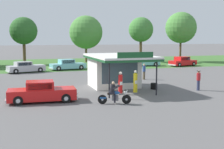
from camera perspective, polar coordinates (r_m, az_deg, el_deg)
name	(u,v)px	position (r m, az deg, el deg)	size (l,w,h in m)	color
ground_plane	(124,95)	(24.22, 2.28, -3.92)	(300.00, 300.00, 0.00)	#5B5959
grass_verge_strip	(65,64)	(53.16, -8.86, 2.04)	(120.00, 24.00, 0.01)	#3D6B2D
service_station_kiosk	(115,68)	(27.70, 0.56, 1.17)	(4.84, 7.42, 3.49)	silver
gas_pump_nearside	(120,84)	(24.44, 1.60, -1.81)	(0.44, 0.44, 1.86)	slate
gas_pump_offside	(135,83)	(24.89, 4.43, -1.58)	(0.44, 0.44, 1.93)	slate
motorcycle_with_rider	(114,95)	(20.99, 0.36, -3.81)	(2.26, 0.87, 1.58)	black
featured_classic_sedan	(42,92)	(22.25, -13.10, -3.31)	(5.04, 2.12, 1.50)	red
parked_car_back_row_left	(26,67)	(41.03, -15.99, 1.29)	(5.16, 3.06, 1.44)	#B7B7BC
parked_car_back_row_centre	(114,65)	(42.58, 0.41, 1.78)	(4.98, 2.28, 1.50)	beige
parked_car_back_row_centre_right	(183,62)	(49.62, 13.17, 2.37)	(5.08, 2.88, 1.51)	red
parked_car_back_row_centre_left	(68,65)	(43.36, -8.36, 1.80)	(5.32, 2.75, 1.48)	#7AC6D1
parked_car_back_row_far_right	(145,61)	(48.74, 6.21, 2.47)	(5.08, 2.78, 1.59)	#7AC6D1
bystander_leaning_by_kiosk	(198,80)	(27.29, 15.98, -0.94)	(0.38, 0.38, 1.74)	#2D3351
bystander_admiring_sedan	(144,71)	(33.14, 6.06, 0.65)	(0.34, 0.34, 1.74)	brown
tree_oak_right	(86,33)	(55.74, -4.99, 7.86)	(6.05, 6.05, 8.49)	brown
tree_oak_centre	(181,28)	(58.20, 12.87, 8.60)	(5.76, 5.76, 9.21)	brown
tree_oak_left	(24,31)	(53.31, -16.32, 7.88)	(4.59, 4.59, 7.94)	brown
tree_oak_far_right	(141,30)	(56.57, 5.47, 8.39)	(4.55, 4.55, 8.24)	brown
spare_tire_stack	(154,86)	(27.20, 7.91, -2.18)	(0.60, 0.60, 0.54)	black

